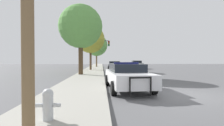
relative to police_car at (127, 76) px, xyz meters
The scene contains 10 objects.
ground_plane 3.04m from the police_car, 34.13° to the right, with size 110.00×110.00×0.00m, color #565659.
sidewalk_left 3.21m from the police_car, 148.17° to the right, with size 3.00×110.00×0.13m.
police_car is the anchor object (origin of this frame).
fire_hydrant 5.84m from the police_car, 118.11° to the right, with size 0.62×0.27×0.80m.
traffic_light 20.60m from the police_car, 95.33° to the left, with size 3.25×0.35×4.89m.
car_background_midblock 15.90m from the police_car, 88.39° to the left, with size 2.05×4.20×1.40m.
car_background_oncoming 22.44m from the police_car, 77.13° to the left, with size 2.10×4.13×1.46m.
tree_sidewalk_far 27.63m from the police_car, 95.20° to the left, with size 4.59×4.59×6.85m.
tree_sidewalk_mid 17.45m from the police_car, 100.39° to the left, with size 4.22×4.22×6.71m.
tree_sidewalk_near 10.14m from the police_car, 112.69° to the left, with size 4.47×4.47×7.16m.
Camera 1 is at (-3.84, -7.95, 1.65)m, focal length 28.00 mm.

